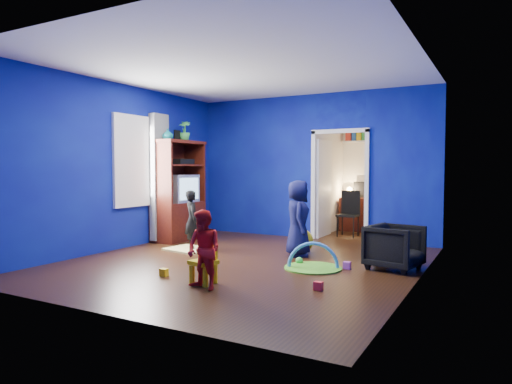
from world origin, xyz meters
The scene contains 33 objects.
floor centered at (0.00, 0.00, 0.00)m, with size 5.00×5.50×0.01m, color black.
ceiling centered at (0.00, 0.00, 2.90)m, with size 5.00×5.50×0.01m, color white.
wall_back centered at (0.00, 2.75, 1.45)m, with size 5.00×0.02×2.90m, color #0A0D7B.
wall_front centered at (0.00, -2.75, 1.45)m, with size 5.00×0.02×2.90m, color #0A0D7B.
wall_left centered at (-2.50, 0.00, 1.45)m, with size 0.02×5.50×2.90m, color #0A0D7B.
wall_right centered at (2.50, 0.00, 1.45)m, with size 0.02×5.50×2.90m, color #0A0D7B.
alcove centered at (0.60, 3.62, 1.25)m, with size 1.00×1.75×2.50m, color silver, non-canonical shape.
armchair centered at (2.10, 0.63, 0.31)m, with size 0.67×0.69×0.63m, color black.
child_black centered at (-1.35, 0.56, 0.52)m, with size 0.38×0.25×1.03m, color black.
child_navy centered at (0.52, 0.88, 0.61)m, with size 0.60×0.39×1.23m, color #10173B.
toddler_red centered at (0.37, -1.53, 0.47)m, with size 0.45×0.35×0.94m, color red.
vase centered at (-2.22, 0.98, 2.06)m, with size 0.20×0.20×0.21m, color #0D5D6A.
potted_plant centered at (-2.22, 1.50, 2.16)m, with size 0.23×0.23×0.41m, color green.
tv_armoire centered at (-2.22, 1.28, 0.98)m, with size 0.58×1.14×1.96m, color #42150B.
crt_tv centered at (-2.18, 1.28, 1.02)m, with size 0.46×0.70×0.54m, color silver.
yellow_blanket centered at (-1.35, 0.46, 0.01)m, with size 0.75×0.60×0.03m, color #F2E07A.
hopper_ball centered at (0.47, 1.13, 0.20)m, with size 0.41×0.41×0.41m, color yellow.
kid_chair centered at (0.22, -1.33, 0.25)m, with size 0.28×0.28×0.50m, color yellow.
play_mat centered at (1.08, 0.12, 0.01)m, with size 0.81×0.81×0.02m, color green.
toy_arch centered at (1.08, 0.12, 0.02)m, with size 0.73×0.73×0.05m, color #3F8CD8.
window_left centered at (-2.48, 0.35, 1.55)m, with size 0.03×0.95×1.55m, color white.
curtain centered at (-2.37, 0.90, 1.25)m, with size 0.14×0.42×2.40m, color slate.
doorway centered at (0.60, 2.75, 1.05)m, with size 1.16×0.10×2.10m, color white.
study_desk centered at (0.60, 4.26, 0.38)m, with size 0.88×0.44×0.75m, color #3D140A.
desk_monitor centered at (0.60, 4.38, 0.95)m, with size 0.40×0.05×0.32m, color black.
desk_lamp centered at (0.32, 4.32, 0.93)m, with size 0.14×0.14×0.14m, color #FFD88C.
folding_chair centered at (0.60, 3.30, 0.46)m, with size 0.40×0.40×0.92m, color black.
book_shelf centered at (0.60, 4.37, 2.02)m, with size 0.88×0.24×0.04m, color white.
toy_0 centered at (1.56, -0.92, 0.05)m, with size 0.10×0.08×0.10m, color red.
toy_1 centered at (1.82, 0.73, 0.06)m, with size 0.11×0.11×0.11m, color #2982ED.
toy_2 centered at (-0.48, -1.24, 0.05)m, with size 0.10×0.08×0.10m, color yellow.
toy_3 centered at (0.79, 0.31, 0.06)m, with size 0.11×0.11×0.11m, color green.
toy_4 centered at (1.51, 0.34, 0.05)m, with size 0.10×0.08×0.10m, color #BC46AE.
Camera 1 is at (3.42, -5.87, 1.42)m, focal length 32.00 mm.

